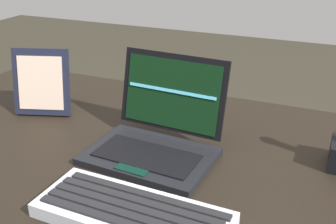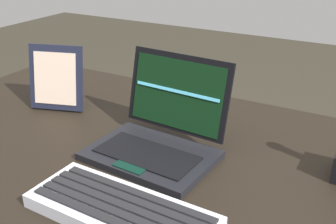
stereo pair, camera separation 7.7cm
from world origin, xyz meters
name	(u,v)px [view 1 (the left image)]	position (x,y,z in m)	size (l,w,h in m)	color
desk	(173,211)	(0.00, 0.00, 0.62)	(1.45, 0.83, 0.71)	black
laptop_front	(157,136)	(-0.06, 0.06, 0.75)	(0.26, 0.23, 0.19)	black
external_keyboard	(133,214)	(-0.01, -0.15, 0.73)	(0.32, 0.13, 0.03)	silver
photo_frame	(41,83)	(-0.40, 0.13, 0.79)	(0.14, 0.08, 0.16)	black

